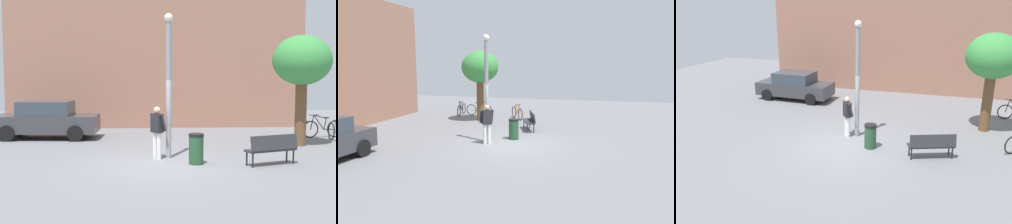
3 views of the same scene
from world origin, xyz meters
The scene contains 9 objects.
ground_plane centered at (0.00, 0.00, 0.00)m, with size 36.00×36.00×0.00m, color slate.
lamppost centered at (0.20, 1.03, 2.51)m, with size 0.28×0.28×4.59m.
person_by_lamppost centered at (-0.17, 0.89, 0.97)m, with size 0.55×0.60×1.67m.
park_bench centered at (3.21, -0.25, 0.55)m, with size 1.67×0.99×0.92m.
plaza_tree centered at (5.24, 3.23, 3.08)m, with size 2.16×2.16×4.10m.
bicycle_orange centered at (6.41, 1.26, 0.38)m, with size 1.51×1.07×0.97m.
bicycle_green centered at (6.92, 3.95, 0.38)m, with size 0.14×1.81×0.97m.
bicycle_black centered at (6.85, 5.17, 0.38)m, with size 1.80×0.29×0.97m.
trash_bin centered at (0.98, 0.03, 0.47)m, with size 0.46×0.46×0.93m.
Camera 2 is at (-13.20, -3.76, 3.41)m, focal length 35.59 mm.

